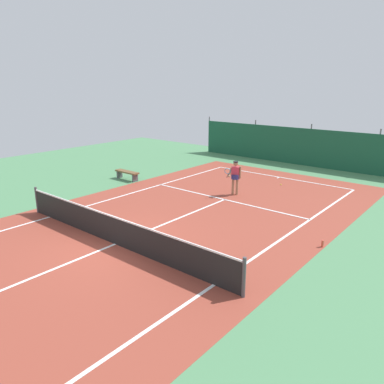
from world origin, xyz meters
TOP-DOWN VIEW (x-y plane):
  - ground_plane at (0.00, 0.00)m, footprint 36.00×36.00m
  - court_surface at (0.00, 0.00)m, footprint 11.02×26.60m
  - tennis_net at (0.00, 0.00)m, footprint 10.12×0.10m
  - back_fence at (-0.00, 16.37)m, footprint 16.30×0.98m
  - tennis_player at (-0.09, 7.38)m, footprint 0.57×0.83m
  - tennis_ball_near_player at (0.84, 10.41)m, footprint 0.07×0.07m
  - courtside_bench at (-6.31, 5.98)m, footprint 1.60×0.40m
  - water_bottle at (5.43, 4.21)m, footprint 0.08×0.08m

SIDE VIEW (x-z plane):
  - ground_plane at x=0.00m, z-range 0.00..0.00m
  - court_surface at x=0.00m, z-range 0.00..0.01m
  - tennis_ball_near_player at x=0.84m, z-range 0.00..0.07m
  - water_bottle at x=5.43m, z-range 0.00..0.24m
  - courtside_bench at x=-6.31m, z-range 0.13..0.62m
  - tennis_net at x=0.00m, z-range -0.04..1.06m
  - back_fence at x=0.00m, z-range -0.68..2.02m
  - tennis_player at x=-0.09m, z-range 0.14..1.78m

